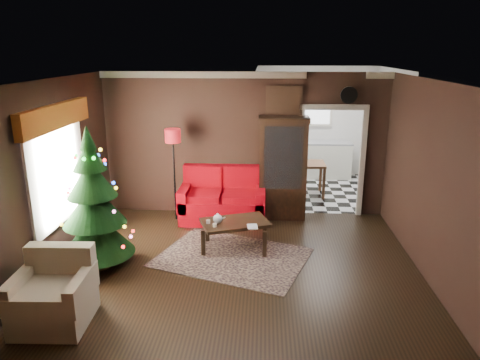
# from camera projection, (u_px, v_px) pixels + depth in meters

# --- Properties ---
(floor) EXTENTS (5.50, 5.50, 0.00)m
(floor) POSITION_uv_depth(u_px,v_px,m) (237.00, 270.00, 6.76)
(floor) COLOR black
(floor) RESTS_ON ground
(ceiling) EXTENTS (5.50, 5.50, 0.00)m
(ceiling) POSITION_uv_depth(u_px,v_px,m) (236.00, 81.00, 5.97)
(ceiling) COLOR white
(ceiling) RESTS_ON ground
(wall_back) EXTENTS (5.50, 0.00, 5.50)m
(wall_back) POSITION_uv_depth(u_px,v_px,m) (244.00, 145.00, 8.76)
(wall_back) COLOR black
(wall_back) RESTS_ON ground
(wall_front) EXTENTS (5.50, 0.00, 5.50)m
(wall_front) POSITION_uv_depth(u_px,v_px,m) (219.00, 261.00, 3.97)
(wall_front) COLOR black
(wall_front) RESTS_ON ground
(wall_left) EXTENTS (0.00, 5.50, 5.50)m
(wall_left) POSITION_uv_depth(u_px,v_px,m) (48.00, 178.00, 6.51)
(wall_left) COLOR black
(wall_left) RESTS_ON ground
(wall_right) EXTENTS (0.00, 5.50, 5.50)m
(wall_right) POSITION_uv_depth(u_px,v_px,m) (433.00, 184.00, 6.22)
(wall_right) COLOR black
(wall_right) RESTS_ON ground
(doorway) EXTENTS (1.10, 0.10, 2.10)m
(doorway) POSITION_uv_depth(u_px,v_px,m) (331.00, 163.00, 8.77)
(doorway) COLOR beige
(doorway) RESTS_ON ground
(left_window) EXTENTS (0.05, 1.60, 1.40)m
(left_window) POSITION_uv_depth(u_px,v_px,m) (57.00, 171.00, 6.68)
(left_window) COLOR white
(left_window) RESTS_ON wall_left
(valance) EXTENTS (0.12, 2.10, 0.35)m
(valance) POSITION_uv_depth(u_px,v_px,m) (56.00, 117.00, 6.45)
(valance) COLOR #964615
(valance) RESTS_ON wall_left
(kitchen_floor) EXTENTS (3.00, 3.00, 0.00)m
(kitchen_floor) POSITION_uv_depth(u_px,v_px,m) (319.00, 191.00, 10.50)
(kitchen_floor) COLOR silver
(kitchen_floor) RESTS_ON ground
(kitchen_window) EXTENTS (0.70, 0.06, 0.70)m
(kitchen_window) POSITION_uv_depth(u_px,v_px,m) (316.00, 110.00, 11.41)
(kitchen_window) COLOR white
(kitchen_window) RESTS_ON ground
(rug) EXTENTS (2.68, 2.31, 0.01)m
(rug) POSITION_uv_depth(u_px,v_px,m) (232.00, 257.00, 7.14)
(rug) COLOR #5D4955
(rug) RESTS_ON ground
(loveseat) EXTENTS (1.70, 0.90, 1.00)m
(loveseat) POSITION_uv_depth(u_px,v_px,m) (223.00, 195.00, 8.60)
(loveseat) COLOR maroon
(loveseat) RESTS_ON ground
(curio_cabinet) EXTENTS (0.90, 0.45, 1.90)m
(curio_cabinet) POSITION_uv_depth(u_px,v_px,m) (283.00, 170.00, 8.62)
(curio_cabinet) COLOR black
(curio_cabinet) RESTS_ON ground
(floor_lamp) EXTENTS (0.43, 0.43, 1.90)m
(floor_lamp) POSITION_uv_depth(u_px,v_px,m) (175.00, 178.00, 8.53)
(floor_lamp) COLOR black
(floor_lamp) RESTS_ON ground
(christmas_tree) EXTENTS (1.39, 1.39, 2.12)m
(christmas_tree) POSITION_uv_depth(u_px,v_px,m) (93.00, 201.00, 6.58)
(christmas_tree) COLOR black
(christmas_tree) RESTS_ON ground
(armchair) EXTENTS (0.90, 0.90, 0.89)m
(armchair) POSITION_uv_depth(u_px,v_px,m) (52.00, 290.00, 5.30)
(armchair) COLOR beige
(armchair) RESTS_ON ground
(coffee_table) EXTENTS (1.22, 0.97, 0.48)m
(coffee_table) POSITION_uv_depth(u_px,v_px,m) (235.00, 235.00, 7.39)
(coffee_table) COLOR black
(coffee_table) RESTS_ON rug
(teapot) EXTENTS (0.18, 0.18, 0.16)m
(teapot) POSITION_uv_depth(u_px,v_px,m) (218.00, 219.00, 7.22)
(teapot) COLOR white
(teapot) RESTS_ON coffee_table
(cup_a) EXTENTS (0.07, 0.07, 0.06)m
(cup_a) POSITION_uv_depth(u_px,v_px,m) (208.00, 222.00, 7.23)
(cup_a) COLOR white
(cup_a) RESTS_ON coffee_table
(cup_b) EXTENTS (0.07, 0.07, 0.06)m
(cup_b) POSITION_uv_depth(u_px,v_px,m) (215.00, 225.00, 7.09)
(cup_b) COLOR white
(cup_b) RESTS_ON coffee_table
(book) EXTENTS (0.16, 0.04, 0.22)m
(book) POSITION_uv_depth(u_px,v_px,m) (247.00, 221.00, 7.04)
(book) COLOR #9C775A
(book) RESTS_ON coffee_table
(wall_clock) EXTENTS (0.32, 0.32, 0.06)m
(wall_clock) POSITION_uv_depth(u_px,v_px,m) (349.00, 95.00, 8.33)
(wall_clock) COLOR white
(wall_clock) RESTS_ON wall_back
(painting) EXTENTS (0.62, 0.05, 0.52)m
(painting) POSITION_uv_depth(u_px,v_px,m) (284.00, 102.00, 8.43)
(painting) COLOR tan
(painting) RESTS_ON wall_back
(kitchen_counter) EXTENTS (1.80, 0.60, 0.90)m
(kitchen_counter) POSITION_uv_depth(u_px,v_px,m) (315.00, 160.00, 11.52)
(kitchen_counter) COLOR silver
(kitchen_counter) RESTS_ON ground
(kitchen_table) EXTENTS (0.70, 0.70, 0.75)m
(kitchen_table) POSITION_uv_depth(u_px,v_px,m) (308.00, 179.00, 10.12)
(kitchen_table) COLOR brown
(kitchen_table) RESTS_ON ground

